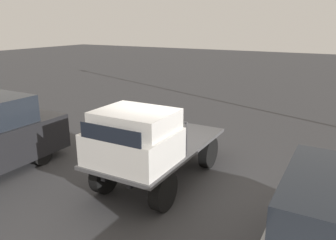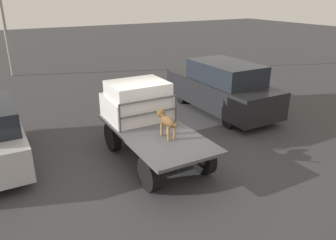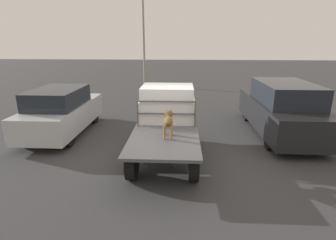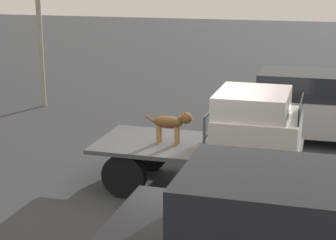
% 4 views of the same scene
% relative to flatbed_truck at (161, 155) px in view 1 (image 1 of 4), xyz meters
% --- Properties ---
extents(ground_plane, '(80.00, 80.00, 0.00)m').
position_rel_flatbed_truck_xyz_m(ground_plane, '(0.00, 0.00, -0.63)').
color(ground_plane, '#38383A').
extents(flatbed_truck, '(3.91, 1.86, 0.89)m').
position_rel_flatbed_truck_xyz_m(flatbed_truck, '(0.00, 0.00, 0.00)').
color(flatbed_truck, black).
rests_on(flatbed_truck, ground).
extents(truck_cab, '(1.52, 1.74, 1.10)m').
position_rel_flatbed_truck_xyz_m(truck_cab, '(1.11, 0.00, 0.79)').
color(truck_cab, silver).
rests_on(truck_cab, flatbed_truck).
extents(truck_headboard, '(0.04, 1.74, 0.79)m').
position_rel_flatbed_truck_xyz_m(truck_headboard, '(0.32, 0.00, 0.78)').
color(truck_headboard, '#4C4C4F').
rests_on(truck_headboard, flatbed_truck).
extents(dog, '(0.98, 0.24, 0.68)m').
position_rel_flatbed_truck_xyz_m(dog, '(-0.45, -0.10, 0.70)').
color(dog, '#9E7547').
rests_on(dog, flatbed_truck).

